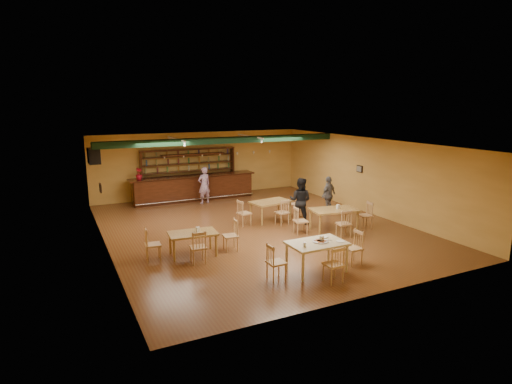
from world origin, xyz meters
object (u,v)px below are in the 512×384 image
dining_table_c (193,244)px  patron_bar (204,185)px  dining_table_d (334,220)px  patron_right_a (300,201)px  dining_table_b (271,211)px  bar_counter (194,188)px  near_table (317,257)px

dining_table_c → patron_bar: (2.43, 5.99, 0.46)m
dining_table_c → dining_table_d: (5.07, 0.15, 0.05)m
dining_table_c → patron_right_a: patron_right_a is taller
dining_table_b → dining_table_c: (-3.76, -2.30, -0.03)m
dining_table_b → patron_right_a: size_ratio=0.87×
dining_table_d → patron_bar: size_ratio=0.96×
dining_table_b → bar_counter: bearing=100.0°
bar_counter → dining_table_c: (-2.21, -6.82, -0.22)m
bar_counter → dining_table_b: bar_counter is taller
dining_table_b → near_table: near_table is taller
bar_counter → patron_bar: size_ratio=3.54×
patron_bar → dining_table_c: bearing=54.1°
near_table → patron_right_a: size_ratio=0.89×
bar_counter → near_table: (0.32, -9.40, -0.16)m
bar_counter → patron_right_a: size_ratio=3.38×
patron_bar → dining_table_b: bearing=95.9°
bar_counter → near_table: bar_counter is taller
dining_table_d → near_table: bearing=-123.9°
near_table → bar_counter: bearing=91.9°
bar_counter → patron_right_a: (2.35, -5.32, 0.28)m
patron_bar → patron_right_a: size_ratio=0.95×
bar_counter → dining_table_d: size_ratio=3.68×
dining_table_c → near_table: (2.53, -2.58, 0.06)m
dining_table_b → dining_table_d: 2.52m
bar_counter → patron_right_a: bearing=-66.2°
dining_table_b → patron_bar: size_ratio=0.92×
dining_table_c → near_table: size_ratio=0.91×
bar_counter → dining_table_d: 7.26m
bar_counter → dining_table_d: bar_counter is taller
patron_right_a → dining_table_b: bearing=3.0°
dining_table_b → near_table: (-1.23, -4.88, 0.03)m
dining_table_b → near_table: bearing=-113.0°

